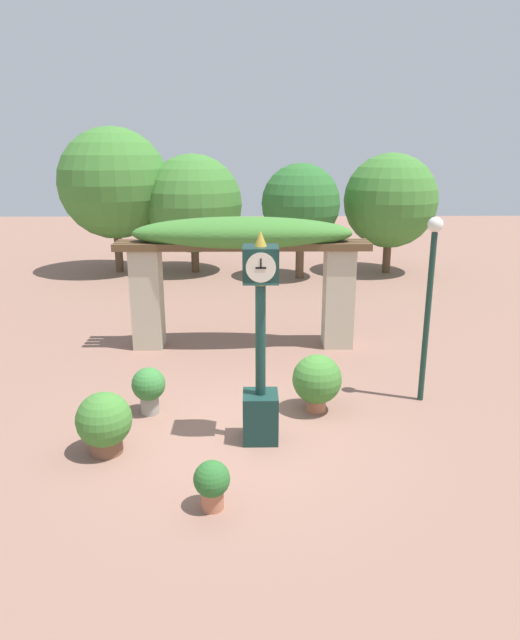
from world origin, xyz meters
TOP-DOWN VIEW (x-y plane):
  - ground_plane at (0.00, 0.00)m, footprint 60.00×60.00m
  - pedestal_clock at (0.32, -0.13)m, footprint 0.53×0.55m
  - pergola at (0.00, 4.20)m, footprint 5.44×1.23m
  - potted_plant_near_left at (-1.52, 0.79)m, footprint 0.56×0.56m
  - potted_plant_near_right at (-1.94, -0.49)m, footprint 0.80×0.80m
  - potted_plant_far_left at (1.27, 0.84)m, footprint 0.83×0.83m
  - potted_plant_far_right at (-0.30, -1.87)m, footprint 0.45×0.45m
  - lamp_post at (3.16, 1.26)m, footprint 0.25×0.25m
  - tree_line at (-0.82, 12.12)m, footprint 13.09×4.34m

SIDE VIEW (x-z plane):
  - ground_plane at x=0.00m, z-range 0.00..0.00m
  - potted_plant_far_right at x=-0.30m, z-range 0.04..0.67m
  - potted_plant_near_left at x=-1.52m, z-range 0.07..0.87m
  - potted_plant_near_right at x=-1.94m, z-range 0.02..0.95m
  - potted_plant_far_left at x=1.27m, z-range 0.06..1.05m
  - pedestal_clock at x=0.32m, z-range -0.25..2.93m
  - lamp_post at x=3.16m, z-range 0.44..3.65m
  - pergola at x=0.00m, z-range 0.67..3.55m
  - tree_line at x=-0.82m, z-range 0.21..5.21m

